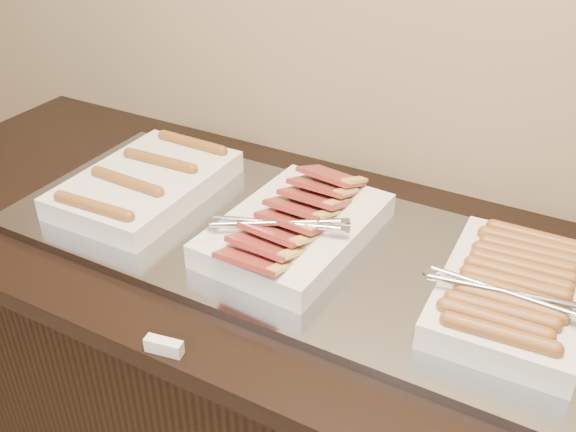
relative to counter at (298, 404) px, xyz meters
The scene contains 6 objects.
counter is the anchor object (origin of this frame).
warming_tray 0.46m from the counter, behind, with size 1.20×0.50×0.02m, color #9699A3.
dish_left 0.63m from the counter, behind, with size 0.26×0.39×0.07m.
dish_center 0.50m from the counter, 159.24° to the right, with size 0.28×0.40×0.09m.
dish_right 0.65m from the counter, ahead, with size 0.27×0.36×0.08m.
label_holder 0.59m from the counter, 98.84° to the right, with size 0.06×0.02×0.03m, color silver.
Camera 1 is at (0.48, 1.20, 1.64)m, focal length 40.00 mm.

